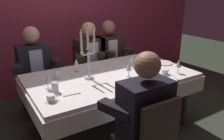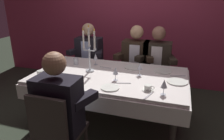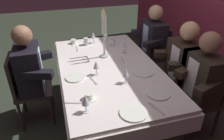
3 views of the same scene
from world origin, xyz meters
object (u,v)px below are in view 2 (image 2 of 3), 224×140
(dinner_plate_0, at_px, (133,67))
(wine_glass_2, at_px, (164,84))
(dinner_plate_1, at_px, (110,88))
(wine_glass_4, at_px, (96,57))
(dining_table, at_px, (110,83))
(coffee_cup_0, at_px, (148,88))
(coffee_cup_1, at_px, (40,73))
(dinner_plate_2, at_px, (177,82))
(seated_diner_0, at_px, (89,53))
(seated_diner_3, at_px, (157,58))
(wine_glass_1, at_px, (56,61))
(seated_diner_2, at_px, (136,57))
(wine_glass_3, at_px, (115,71))
(candelabra, at_px, (89,53))
(wine_glass_0, at_px, (140,67))
(water_tumbler_1, at_px, (54,68))
(seated_diner_1, at_px, (58,105))
(dinner_plate_3, at_px, (163,71))
(water_tumbler_0, at_px, (76,61))

(dinner_plate_0, relative_size, wine_glass_2, 1.43)
(dinner_plate_0, distance_m, dinner_plate_1, 0.73)
(dinner_plate_0, height_order, wine_glass_4, wine_glass_4)
(dining_table, distance_m, coffee_cup_0, 0.65)
(coffee_cup_0, height_order, coffee_cup_1, same)
(dinner_plate_2, bearing_deg, coffee_cup_0, -132.55)
(seated_diner_0, xyz_separation_m, seated_diner_3, (1.16, 0.00, 0.00))
(wine_glass_1, bearing_deg, seated_diner_2, 44.92)
(dinner_plate_2, xyz_separation_m, seated_diner_2, (-0.67, 0.90, -0.01))
(dinner_plate_1, distance_m, coffee_cup_0, 0.40)
(dining_table, bearing_deg, dinner_plate_2, -1.30)
(wine_glass_3, bearing_deg, dining_table, 126.27)
(candelabra, relative_size, wine_glass_1, 3.68)
(wine_glass_4, xyz_separation_m, seated_diner_0, (-0.36, 0.59, -0.12))
(wine_glass_0, xyz_separation_m, wine_glass_4, (-0.68, 0.22, 0.00))
(seated_diner_3, bearing_deg, water_tumbler_1, -139.97)
(dining_table, xyz_separation_m, wine_glass_3, (0.13, -0.17, 0.24))
(candelabra, distance_m, wine_glass_1, 0.50)
(wine_glass_4, height_order, seated_diner_1, seated_diner_1)
(seated_diner_3, bearing_deg, seated_diner_2, 180.00)
(wine_glass_0, relative_size, coffee_cup_0, 1.24)
(dining_table, height_order, wine_glass_1, wine_glass_1)
(dining_table, distance_m, dinner_plate_3, 0.71)
(wine_glass_1, xyz_separation_m, water_tumbler_1, (0.04, -0.11, -0.07))
(dinner_plate_1, xyz_separation_m, wine_glass_0, (0.23, 0.48, 0.11))
(seated_diner_2, bearing_deg, dinner_plate_1, -90.89)
(wine_glass_3, bearing_deg, candelabra, 154.73)
(wine_glass_3, bearing_deg, coffee_cup_0, -21.44)
(candelabra, relative_size, dinner_plate_1, 2.95)
(dinner_plate_0, height_order, coffee_cup_0, coffee_cup_0)
(wine_glass_3, height_order, seated_diner_1, seated_diner_1)
(dinner_plate_1, height_order, wine_glass_4, wine_glass_4)
(candelabra, relative_size, dinner_plate_0, 2.57)
(water_tumbler_1, bearing_deg, dinner_plate_3, 17.76)
(dinner_plate_1, height_order, wine_glass_3, wine_glass_3)
(water_tumbler_0, height_order, seated_diner_2, seated_diner_2)
(coffee_cup_0, bearing_deg, dinner_plate_0, 114.67)
(dinner_plate_1, bearing_deg, dinner_plate_2, 29.38)
(coffee_cup_1, relative_size, seated_diner_3, 0.11)
(dinner_plate_0, bearing_deg, seated_diner_1, -110.38)
(wine_glass_2, distance_m, seated_diner_2, 1.39)
(wine_glass_1, bearing_deg, coffee_cup_0, -13.53)
(wine_glass_2, bearing_deg, dinner_plate_1, -178.21)
(seated_diner_2, bearing_deg, coffee_cup_0, -72.84)
(dinner_plate_0, distance_m, wine_glass_3, 0.52)
(dining_table, xyz_separation_m, candelabra, (-0.28, 0.02, 0.37))
(dinner_plate_1, xyz_separation_m, water_tumbler_1, (-0.86, 0.27, 0.04))
(wine_glass_3, bearing_deg, water_tumbler_1, 177.29)
(coffee_cup_0, distance_m, seated_diner_3, 1.22)
(dinner_plate_3, distance_m, coffee_cup_0, 0.64)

